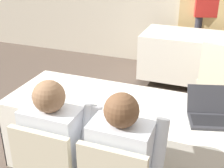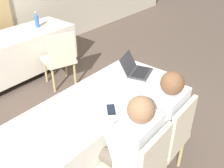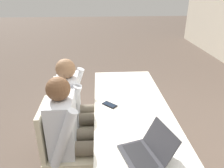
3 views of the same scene
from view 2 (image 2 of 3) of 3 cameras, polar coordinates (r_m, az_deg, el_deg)
The scene contains 14 objects.
ground_plane at distance 2.90m, azimuth -3.06°, elevation -15.43°, with size 24.00×24.00×0.00m, color brown.
conference_table_near at distance 2.53m, azimuth -3.41°, elevation -6.85°, with size 1.85×0.73×0.73m.
conference_table_far at distance 4.34m, azimuth -20.64°, elevation 8.42°, with size 1.85×0.73×0.73m.
laptop at distance 2.85m, azimuth 5.69°, elevation 3.24°, with size 0.38×0.39×0.20m.
cell_phone at distance 2.28m, azimuth -0.24°, elevation -5.84°, with size 0.16×0.16×0.01m.
paper_beside_laptop at distance 2.42m, azimuth -4.66°, elevation -3.56°, with size 0.27×0.34×0.00m.
paper_centre_table at distance 2.98m, azimuth 3.96°, elevation 3.82°, with size 0.24×0.32×0.00m.
paper_left_edge at distance 2.18m, azimuth -15.65°, elevation -9.51°, with size 0.26×0.33×0.00m.
water_bottle at distance 4.46m, azimuth -16.85°, elevation 13.80°, with size 0.07×0.07×0.26m.
chair_near_left at distance 2.14m, azimuth 6.29°, elevation -18.17°, with size 0.44×0.44×0.90m.
chair_near_right at distance 2.43m, azimuth 12.48°, elevation -11.43°, with size 0.44×0.44×0.90m.
chair_far_spare at distance 3.85m, azimuth -11.83°, elevation 5.97°, with size 0.56×0.56×0.90m.
person_checkered_shirt at distance 2.06m, azimuth 4.11°, elevation -13.97°, with size 0.50×0.52×1.16m.
person_white_shirt at distance 2.36m, azimuth 10.73°, elevation -7.57°, with size 0.50×0.52×1.16m.
Camera 2 is at (-1.43, -1.37, 2.13)m, focal length 40.00 mm.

